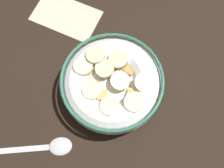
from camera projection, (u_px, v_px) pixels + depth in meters
The scene contains 4 objects.
ground_plane at pixel (112, 90), 50.80cm from camera, with size 125.19×125.19×2.00cm, color black.
cereal_bowl at pixel (112, 84), 46.94cm from camera, with size 18.34×18.34×6.19cm.
spoon at pixel (48, 147), 46.11cm from camera, with size 15.63×4.67×0.80cm.
folded_napkin at pixel (66, 16), 54.73cm from camera, with size 13.74×8.24×0.30cm, color beige.
Camera 1 is at (-1.26, 14.53, 47.67)cm, focal length 41.50 mm.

